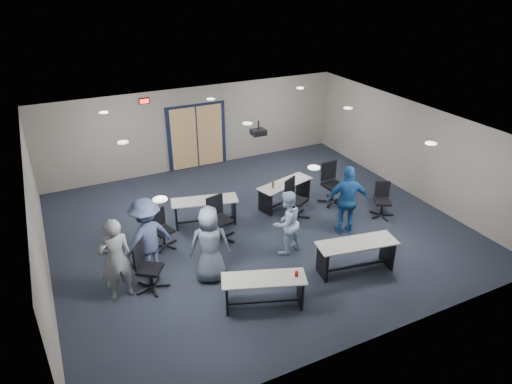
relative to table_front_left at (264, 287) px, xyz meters
name	(u,v)px	position (x,y,z in m)	size (l,w,h in m)	color
floor	(256,227)	(1.20, 2.81, -0.46)	(10.00, 10.00, 0.00)	black
back_wall	(196,128)	(1.20, 7.31, 0.89)	(10.00, 0.04, 2.70)	gray
front_wall	(374,282)	(1.20, -1.69, 0.89)	(10.00, 0.04, 2.70)	gray
left_wall	(38,226)	(-3.80, 2.81, 0.89)	(0.04, 9.00, 2.70)	gray
right_wall	(411,148)	(6.20, 2.81, 0.89)	(0.04, 9.00, 2.70)	gray
ceiling	(256,128)	(1.20, 2.81, 2.24)	(10.00, 9.00, 0.04)	silver
double_door	(197,137)	(1.20, 7.27, 0.59)	(2.00, 0.07, 2.20)	black
exit_sign	(144,101)	(-0.40, 7.25, 1.99)	(0.32, 0.07, 0.18)	black
ceiling_projector	(258,132)	(1.50, 3.30, 1.94)	(0.35, 0.32, 0.37)	black
ceiling_can_lights	(252,126)	(1.20, 3.06, 2.21)	(6.24, 5.74, 0.02)	silver
table_front_left	(264,287)	(0.00, 0.00, 0.00)	(1.74, 1.09, 0.78)	#B5B1AB
table_front_right	(356,251)	(2.36, 0.17, 0.03)	(1.86, 0.90, 0.72)	#B5B1AB
table_back_left	(205,207)	(0.08, 3.57, 0.01)	(1.79, 0.95, 0.69)	#B5B1AB
table_back_right	(285,190)	(2.46, 3.57, 0.01)	(1.77, 0.99, 0.94)	#B5B1AB
chair_back_a	(163,230)	(-1.20, 2.96, 0.02)	(0.60, 0.60, 0.96)	black
chair_back_b	(220,219)	(0.16, 2.68, 0.09)	(0.70, 0.70, 1.11)	black
chair_back_c	(297,199)	(2.41, 2.82, 0.08)	(0.68, 0.68, 1.08)	black
chair_back_d	(333,184)	(3.76, 3.08, 0.13)	(0.75, 0.75, 1.19)	black
chair_loose_left	(150,267)	(-1.88, 1.53, 0.06)	(0.66, 0.66, 1.05)	black
chair_loose_right	(383,201)	(4.51, 1.84, 0.01)	(0.60, 0.60, 0.95)	black
person_gray	(116,260)	(-2.51, 1.54, 0.45)	(0.67, 0.44, 1.83)	gray
person_plaid	(210,245)	(-0.63, 1.28, 0.41)	(0.85, 0.55, 1.74)	slate
person_lightblue	(286,223)	(1.34, 1.50, 0.33)	(0.77, 0.60, 1.58)	#BDDCFA
person_navy	(348,201)	(3.12, 1.58, 0.45)	(1.07, 0.45, 1.83)	#194B8C
person_back	(147,238)	(-1.76, 2.07, 0.45)	(1.18, 0.68, 1.83)	#435078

